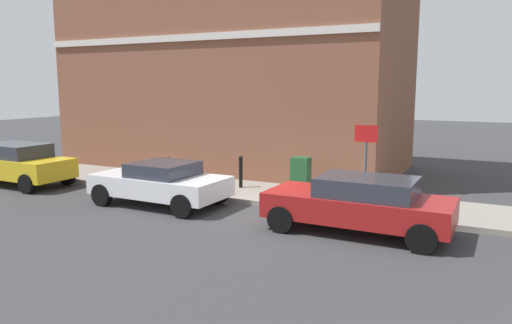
% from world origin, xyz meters
% --- Properties ---
extents(ground, '(80.00, 80.00, 0.00)m').
position_xyz_m(ground, '(0.00, 0.00, 0.00)').
color(ground, '#38383A').
extents(sidewalk, '(2.64, 30.00, 0.15)m').
position_xyz_m(sidewalk, '(1.88, 6.00, 0.07)').
color(sidewalk, gray).
rests_on(sidewalk, ground).
extents(corner_building, '(6.85, 13.55, 8.51)m').
position_xyz_m(corner_building, '(6.57, 4.78, 4.26)').
color(corner_building, brown).
rests_on(corner_building, ground).
extents(car_red, '(1.88, 4.30, 1.34)m').
position_xyz_m(car_red, '(-0.65, -2.57, 0.72)').
color(car_red, maroon).
rests_on(car_red, ground).
extents(car_white, '(2.00, 3.97, 1.27)m').
position_xyz_m(car_white, '(-0.58, 3.28, 0.67)').
color(car_white, silver).
rests_on(car_white, ground).
extents(car_yellow, '(1.84, 4.28, 1.45)m').
position_xyz_m(car_yellow, '(-0.50, 9.63, 0.76)').
color(car_yellow, gold).
rests_on(car_yellow, ground).
extents(utility_cabinet, '(0.46, 0.61, 1.15)m').
position_xyz_m(utility_cabinet, '(1.94, -0.05, 0.68)').
color(utility_cabinet, '#1E4C28').
rests_on(utility_cabinet, sidewalk).
extents(bollard_near_cabinet, '(0.14, 0.14, 1.04)m').
position_xyz_m(bollard_near_cabinet, '(2.04, 2.08, 0.70)').
color(bollard_near_cabinet, black).
rests_on(bollard_near_cabinet, sidewalk).
extents(bollard_far_kerb, '(0.14, 0.14, 1.04)m').
position_xyz_m(bollard_far_kerb, '(0.81, 4.04, 0.70)').
color(bollard_far_kerb, black).
rests_on(bollard_far_kerb, sidewalk).
extents(street_sign, '(0.08, 0.60, 2.30)m').
position_xyz_m(street_sign, '(0.94, -2.27, 1.66)').
color(street_sign, '#59595B').
rests_on(street_sign, sidewalk).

